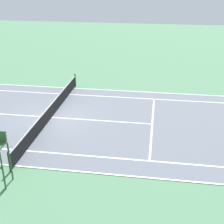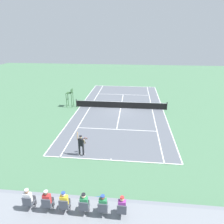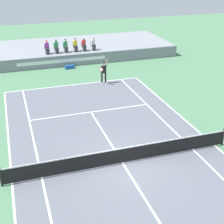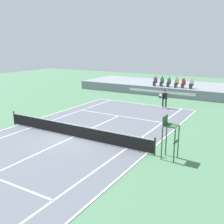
# 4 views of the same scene
# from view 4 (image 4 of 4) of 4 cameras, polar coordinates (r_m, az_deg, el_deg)

# --- Properties ---
(ground_plane) EXTENTS (80.00, 80.00, 0.00)m
(ground_plane) POSITION_cam_4_polar(r_m,az_deg,el_deg) (18.29, -8.43, -5.45)
(ground_plane) COLOR #4C7A56
(court) EXTENTS (11.08, 23.88, 0.03)m
(court) POSITION_cam_4_polar(r_m,az_deg,el_deg) (18.28, -8.43, -5.42)
(court) COLOR slate
(court) RESTS_ON ground
(net) EXTENTS (11.98, 0.10, 1.07)m
(net) POSITION_cam_4_polar(r_m,az_deg,el_deg) (18.12, -8.49, -3.89)
(net) COLOR black
(net) RESTS_ON ground
(barrier_wall) EXTENTS (24.05, 0.25, 1.11)m
(barrier_wall) POSITION_cam_4_polar(r_m,az_deg,el_deg) (32.72, 10.60, 4.30)
(barrier_wall) COLOR gray
(barrier_wall) RESTS_ON ground
(bleacher_platform) EXTENTS (24.05, 7.73, 1.11)m
(bleacher_platform) POSITION_cam_4_polar(r_m,az_deg,el_deg) (36.44, 12.78, 5.21)
(bleacher_platform) COLOR gray
(bleacher_platform) RESTS_ON ground
(spectator_seated_0) EXTENTS (0.44, 0.60, 1.27)m
(spectator_seated_0) POSITION_cam_4_polar(r_m,az_deg,el_deg) (33.88, 9.35, 6.70)
(spectator_seated_0) COLOR #474C56
(spectator_seated_0) RESTS_ON bleacher_platform
(spectator_seated_1) EXTENTS (0.44, 0.60, 1.27)m
(spectator_seated_1) POSITION_cam_4_polar(r_m,az_deg,el_deg) (33.57, 10.78, 6.56)
(spectator_seated_1) COLOR #474C56
(spectator_seated_1) RESTS_ON bleacher_platform
(spectator_seated_2) EXTENTS (0.44, 0.60, 1.27)m
(spectator_seated_2) POSITION_cam_4_polar(r_m,az_deg,el_deg) (33.28, 12.24, 6.43)
(spectator_seated_2) COLOR #474C56
(spectator_seated_2) RESTS_ON bleacher_platform
(spectator_seated_3) EXTENTS (0.44, 0.60, 1.27)m
(spectator_seated_3) POSITION_cam_4_polar(r_m,az_deg,el_deg) (32.99, 13.82, 6.27)
(spectator_seated_3) COLOR #474C56
(spectator_seated_3) RESTS_ON bleacher_platform
(spectator_seated_4) EXTENTS (0.44, 0.60, 1.27)m
(spectator_seated_4) POSITION_cam_4_polar(r_m,az_deg,el_deg) (32.76, 15.25, 6.12)
(spectator_seated_4) COLOR #474C56
(spectator_seated_4) RESTS_ON bleacher_platform
(spectator_seated_5) EXTENTS (0.44, 0.60, 1.27)m
(spectator_seated_5) POSITION_cam_4_polar(r_m,az_deg,el_deg) (32.52, 16.87, 5.95)
(spectator_seated_5) COLOR #474C56
(spectator_seated_5) RESTS_ON bleacher_platform
(tennis_player) EXTENTS (0.77, 0.62, 2.08)m
(tennis_player) POSITION_cam_4_polar(r_m,az_deg,el_deg) (26.67, 11.35, 2.95)
(tennis_player) COLOR #232328
(tennis_player) RESTS_ON ground
(tennis_ball) EXTENTS (0.07, 0.07, 0.07)m
(tennis_ball) POSITION_cam_4_polar(r_m,az_deg,el_deg) (25.65, 11.37, 0.30)
(tennis_ball) COLOR #D1E533
(tennis_ball) RESTS_ON ground
(umpire_chair) EXTENTS (0.77, 0.77, 2.44)m
(umpire_chair) POSITION_cam_4_polar(r_m,az_deg,el_deg) (14.67, 12.42, -4.24)
(umpire_chair) COLOR #2D562D
(umpire_chair) RESTS_ON ground
(equipment_bag) EXTENTS (0.94, 0.47, 0.32)m
(equipment_bag) POSITION_cam_4_polar(r_m,az_deg,el_deg) (31.90, 10.99, 3.30)
(equipment_bag) COLOR #194799
(equipment_bag) RESTS_ON ground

